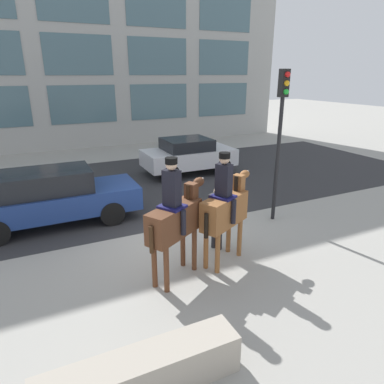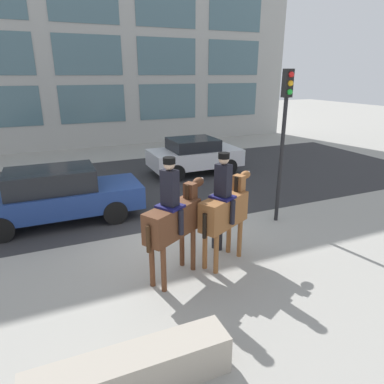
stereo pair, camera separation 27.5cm
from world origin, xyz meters
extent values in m
plane|color=#9E9B93|center=(0.00, 0.00, 0.00)|extent=(80.00, 80.00, 0.00)
cube|color=#2D2D30|center=(0.00, 4.75, 0.00)|extent=(25.94, 8.50, 0.01)
cube|color=#A8A8A3|center=(0.00, 13.00, 7.43)|extent=(25.94, 0.30, 14.86)
cube|color=slate|center=(-4.56, 12.83, 2.50)|extent=(3.65, 0.02, 2.09)
cube|color=slate|center=(0.00, 12.83, 2.50)|extent=(3.65, 0.02, 2.09)
cube|color=slate|center=(4.56, 12.83, 2.50)|extent=(3.65, 0.02, 2.09)
cube|color=slate|center=(9.13, 12.83, 2.50)|extent=(3.65, 0.02, 2.09)
cube|color=slate|center=(0.00, 12.83, 5.11)|extent=(3.65, 0.02, 2.09)
cube|color=slate|center=(4.56, 12.83, 5.11)|extent=(3.65, 0.02, 2.09)
cube|color=slate|center=(9.13, 12.83, 5.11)|extent=(3.65, 0.02, 2.09)
cube|color=slate|center=(0.00, 12.83, 7.73)|extent=(3.65, 0.02, 2.09)
cube|color=slate|center=(4.56, 12.83, 7.73)|extent=(3.65, 0.02, 2.09)
cube|color=slate|center=(9.13, 12.83, 7.73)|extent=(3.65, 0.02, 2.09)
cube|color=#59331E|center=(-0.59, -1.88, 1.32)|extent=(1.41, 1.08, 0.65)
cylinder|color=#59331E|center=(-0.24, -1.49, 0.50)|extent=(0.11, 0.11, 0.99)
cylinder|color=#59331E|center=(-0.08, -1.76, 0.50)|extent=(0.11, 0.11, 0.99)
cylinder|color=#59331E|center=(-1.09, -2.00, 0.50)|extent=(0.11, 0.11, 0.99)
cylinder|color=#59331E|center=(-0.94, -2.26, 0.50)|extent=(0.11, 0.11, 0.99)
cube|color=#59331E|center=(-0.07, -1.57, 1.69)|extent=(0.30, 0.31, 0.55)
cube|color=#382314|center=(-0.17, -1.63, 1.71)|extent=(0.07, 0.09, 0.50)
ellipsoid|color=#59331E|center=(0.18, -1.42, 1.92)|extent=(0.39, 0.34, 0.20)
cube|color=silver|center=(0.27, -1.37, 1.94)|extent=(0.13, 0.11, 0.08)
cylinder|color=#382314|center=(-1.22, -2.25, 1.21)|extent=(0.09, 0.09, 0.55)
cube|color=#14144C|center=(-0.65, -1.91, 1.66)|extent=(0.60, 0.62, 0.05)
cube|color=black|center=(-0.65, -1.91, 2.05)|extent=(0.35, 0.39, 0.71)
sphere|color=#D1A889|center=(-0.65, -1.91, 2.51)|extent=(0.22, 0.22, 0.22)
cylinder|color=black|center=(-0.65, -1.91, 2.59)|extent=(0.24, 0.24, 0.12)
cylinder|color=black|center=(-0.79, -1.68, 1.38)|extent=(0.11, 0.11, 0.52)
cylinder|color=black|center=(-0.51, -2.14, 1.38)|extent=(0.11, 0.11, 0.52)
cube|color=brown|center=(0.67, -1.73, 1.27)|extent=(1.37, 0.99, 0.67)
cylinder|color=brown|center=(1.02, -1.38, 0.47)|extent=(0.11, 0.11, 0.93)
cylinder|color=brown|center=(1.16, -1.65, 0.47)|extent=(0.11, 0.11, 0.93)
cylinder|color=brown|center=(0.18, -1.81, 0.47)|extent=(0.11, 0.11, 0.93)
cylinder|color=brown|center=(0.32, -2.08, 0.47)|extent=(0.11, 0.11, 0.93)
cube|color=brown|center=(1.18, -1.47, 1.67)|extent=(0.29, 0.31, 0.60)
cube|color=black|center=(1.08, -1.52, 1.69)|extent=(0.07, 0.09, 0.54)
ellipsoid|color=brown|center=(1.42, -1.34, 1.92)|extent=(0.36, 0.32, 0.18)
cube|color=silver|center=(1.51, -1.30, 1.94)|extent=(0.12, 0.09, 0.07)
cylinder|color=black|center=(0.05, -2.05, 1.16)|extent=(0.09, 0.09, 0.55)
cube|color=#14144C|center=(0.61, -1.76, 1.63)|extent=(0.57, 0.61, 0.05)
cube|color=black|center=(0.61, -1.76, 2.00)|extent=(0.34, 0.39, 0.69)
sphere|color=#D1A889|center=(0.61, -1.76, 2.46)|extent=(0.22, 0.22, 0.22)
cylinder|color=black|center=(0.61, -1.76, 2.54)|extent=(0.24, 0.24, 0.12)
cylinder|color=black|center=(0.49, -1.52, 1.34)|extent=(0.11, 0.11, 0.54)
cylinder|color=black|center=(0.73, -2.00, 1.34)|extent=(0.11, 0.11, 0.54)
cylinder|color=#232328|center=(0.88, -1.18, 0.42)|extent=(0.13, 0.13, 0.83)
cylinder|color=#232328|center=(0.81, -1.04, 0.42)|extent=(0.13, 0.13, 0.83)
cube|color=#232328|center=(0.85, -1.11, 1.12)|extent=(0.38, 0.46, 0.58)
sphere|color=#D1A889|center=(0.85, -1.11, 1.51)|extent=(0.20, 0.20, 0.20)
cube|color=#232328|center=(0.69, -1.40, 1.28)|extent=(0.53, 0.34, 0.09)
cone|color=orange|center=(0.38, -1.56, 1.28)|extent=(0.18, 0.12, 0.04)
cube|color=navy|center=(-2.65, 2.19, 0.68)|extent=(4.77, 1.71, 0.66)
cube|color=black|center=(-2.77, 2.19, 1.31)|extent=(2.38, 1.51, 0.61)
cylinder|color=black|center=(-1.17, 1.40, 0.35)|extent=(0.70, 0.21, 0.70)
cylinder|color=black|center=(-1.17, 2.98, 0.35)|extent=(0.70, 0.21, 0.70)
cylinder|color=black|center=(-4.12, 1.40, 0.35)|extent=(0.70, 0.21, 0.70)
cylinder|color=black|center=(-4.12, 2.98, 0.35)|extent=(0.70, 0.21, 0.70)
cube|color=silver|center=(3.13, 5.44, 0.70)|extent=(3.90, 1.94, 0.69)
cube|color=black|center=(3.03, 5.44, 1.29)|extent=(1.95, 1.70, 0.48)
cylinder|color=black|center=(4.34, 4.55, 0.35)|extent=(0.71, 0.23, 0.71)
cylinder|color=black|center=(4.34, 6.33, 0.35)|extent=(0.71, 0.23, 0.71)
cylinder|color=black|center=(1.92, 4.55, 0.35)|extent=(0.71, 0.23, 0.71)
cylinder|color=black|center=(1.92, 6.33, 0.35)|extent=(0.71, 0.23, 0.71)
cylinder|color=black|center=(3.28, -0.23, 1.77)|extent=(0.11, 0.11, 3.55)
cube|color=black|center=(3.28, -0.23, 3.91)|extent=(0.24, 0.19, 0.72)
sphere|color=red|center=(3.28, -0.35, 4.13)|extent=(0.15, 0.15, 0.15)
sphere|color=orange|center=(3.28, -0.35, 3.91)|extent=(0.15, 0.15, 0.15)
sphere|color=green|center=(3.28, -0.35, 3.69)|extent=(0.15, 0.15, 0.15)
cube|color=#ADA393|center=(-2.08, -4.27, 0.30)|extent=(2.79, 0.56, 0.61)
camera|label=1|loc=(-2.99, -7.76, 4.15)|focal=32.00mm
camera|label=2|loc=(-2.74, -7.88, 4.15)|focal=32.00mm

